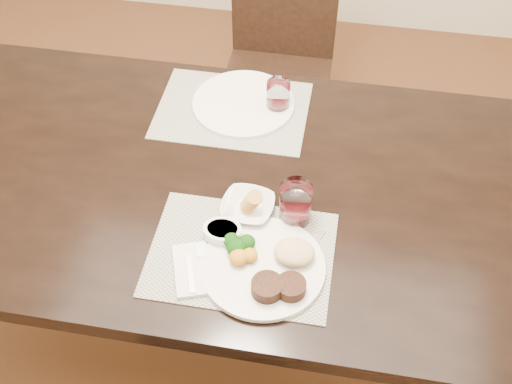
% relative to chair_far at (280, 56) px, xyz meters
% --- Properties ---
extents(ground_plane, '(4.50, 4.50, 0.00)m').
position_rel_chair_far_xyz_m(ground_plane, '(0.00, -0.93, -0.50)').
color(ground_plane, '#4F2F19').
rests_on(ground_plane, ground).
extents(dining_table, '(2.00, 1.00, 0.75)m').
position_rel_chair_far_xyz_m(dining_table, '(0.00, -0.93, 0.16)').
color(dining_table, black).
rests_on(dining_table, ground).
extents(chair_far, '(0.42, 0.42, 0.90)m').
position_rel_chair_far_xyz_m(chair_far, '(0.00, 0.00, 0.00)').
color(chair_far, black).
rests_on(chair_far, ground).
extents(placemat_near, '(0.46, 0.34, 0.00)m').
position_rel_chair_far_xyz_m(placemat_near, '(0.07, -1.17, 0.25)').
color(placemat_near, gray).
rests_on(placemat_near, dining_table).
extents(placemat_far, '(0.46, 0.34, 0.00)m').
position_rel_chair_far_xyz_m(placemat_far, '(-0.06, -0.64, 0.25)').
color(placemat_far, gray).
rests_on(placemat_far, dining_table).
extents(dinner_plate, '(0.31, 0.31, 0.06)m').
position_rel_chair_far_xyz_m(dinner_plate, '(0.15, -1.21, 0.27)').
color(dinner_plate, silver).
rests_on(dinner_plate, placemat_near).
extents(napkin_fork, '(0.14, 0.18, 0.02)m').
position_rel_chair_far_xyz_m(napkin_fork, '(-0.04, -1.25, 0.26)').
color(napkin_fork, silver).
rests_on(napkin_fork, placemat_near).
extents(steak_knife, '(0.07, 0.22, 0.01)m').
position_rel_chair_far_xyz_m(steak_knife, '(0.24, -1.21, 0.26)').
color(steak_knife, silver).
rests_on(steak_knife, placemat_near).
extents(cracker_bowl, '(0.15, 0.15, 0.06)m').
position_rel_chair_far_xyz_m(cracker_bowl, '(0.06, -1.03, 0.27)').
color(cracker_bowl, silver).
rests_on(cracker_bowl, placemat_near).
extents(sauce_ramekin, '(0.10, 0.15, 0.08)m').
position_rel_chair_far_xyz_m(sauce_ramekin, '(0.02, -1.13, 0.27)').
color(sauce_ramekin, silver).
rests_on(sauce_ramekin, placemat_near).
extents(wine_glass_near, '(0.08, 0.08, 0.12)m').
position_rel_chair_far_xyz_m(wine_glass_near, '(0.19, -1.03, 0.30)').
color(wine_glass_near, white).
rests_on(wine_glass_near, placemat_near).
extents(far_plate, '(0.32, 0.32, 0.01)m').
position_rel_chair_far_xyz_m(far_plate, '(-0.03, -0.61, 0.26)').
color(far_plate, silver).
rests_on(far_plate, placemat_far).
extents(wine_glass_far, '(0.07, 0.07, 0.10)m').
position_rel_chair_far_xyz_m(wine_glass_far, '(0.08, -0.61, 0.29)').
color(wine_glass_far, white).
rests_on(wine_glass_far, placemat_far).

